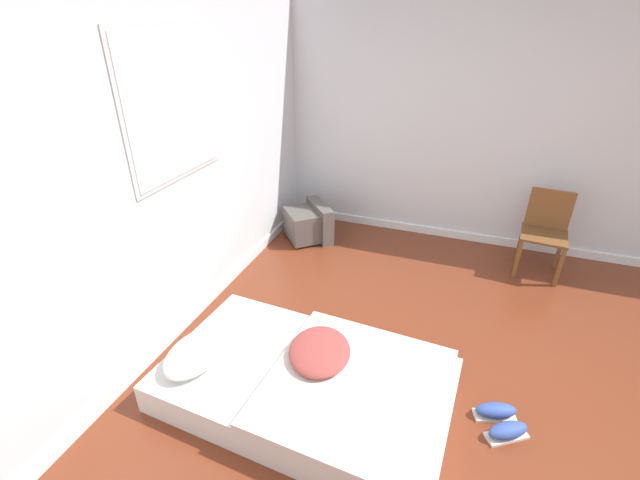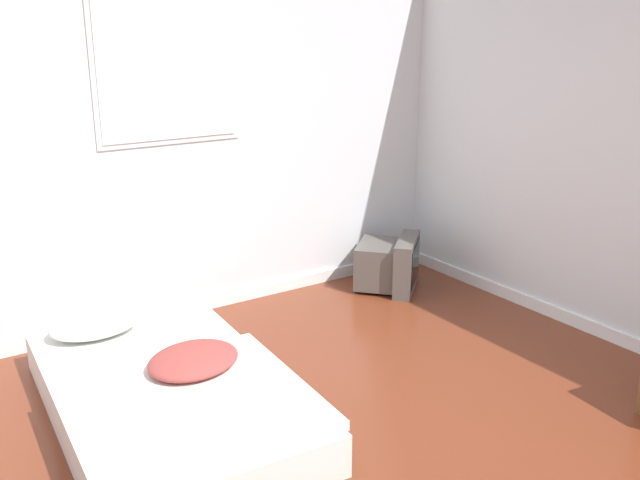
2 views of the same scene
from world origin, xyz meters
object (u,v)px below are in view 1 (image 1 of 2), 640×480
at_px(mattress_bed, 306,382).
at_px(wooden_chair, 546,226).
at_px(crt_tv, 309,223).
at_px(sneaker_pair, 501,421).

height_order(mattress_bed, wooden_chair, wooden_chair).
relative_size(crt_tv, sneaker_pair, 1.86).
bearing_deg(sneaker_pair, wooden_chair, -9.00).
xyz_separation_m(mattress_bed, wooden_chair, (2.35, -1.58, 0.34)).
bearing_deg(mattress_bed, sneaker_pair, -80.62).
relative_size(crt_tv, wooden_chair, 0.80).
bearing_deg(sneaker_pair, crt_tv, 46.47).
distance_m(crt_tv, sneaker_pair, 2.84).
height_order(mattress_bed, crt_tv, crt_tv).
relative_size(mattress_bed, sneaker_pair, 5.56).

